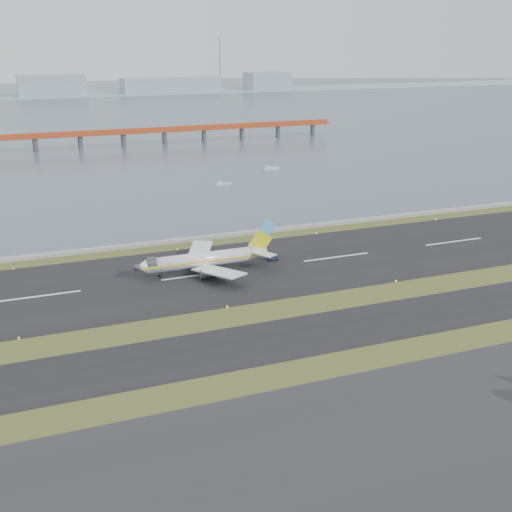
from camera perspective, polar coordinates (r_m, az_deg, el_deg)
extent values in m
plane|color=#364B1A|center=(140.58, -1.58, -5.74)|extent=(1000.00, 1000.00, 0.00)
cube|color=#29292C|center=(97.56, 9.99, -18.21)|extent=(1000.00, 50.00, 0.10)
cube|color=black|center=(130.41, 0.21, -7.76)|extent=(1000.00, 18.00, 0.10)
cube|color=black|center=(167.01, -5.07, -1.72)|extent=(1000.00, 45.00, 0.10)
cube|color=gray|center=(194.36, -7.57, 1.30)|extent=(1000.00, 2.50, 1.00)
cube|color=#4A5B6A|center=(585.06, -17.36, 12.22)|extent=(1400.00, 800.00, 1.30)
cube|color=#AF451E|center=(379.27, -11.74, 10.68)|extent=(260.00, 5.00, 1.60)
cube|color=#AF451E|center=(379.07, -11.76, 10.91)|extent=(260.00, 0.40, 1.40)
cylinder|color=#4C4C51|center=(379.90, -11.70, 10.01)|extent=(2.80, 2.80, 7.00)
cylinder|color=#4C4C51|center=(406.92, 1.96, 10.94)|extent=(2.80, 2.80, 7.00)
cube|color=#98A9B3|center=(744.10, -18.40, 13.34)|extent=(1400.00, 80.00, 1.00)
cube|color=#98A9B3|center=(743.96, -17.70, 14.27)|extent=(70.00, 35.00, 22.00)
cube|color=#98A9B3|center=(764.45, -7.63, 14.83)|extent=(110.00, 35.00, 16.00)
cube|color=#98A9B3|center=(801.53, 1.02, 15.30)|extent=(50.00, 35.00, 20.00)
cylinder|color=#98A9B3|center=(779.86, -3.24, 16.65)|extent=(1.80, 1.80, 60.00)
cylinder|color=white|center=(168.13, -4.96, -0.33)|extent=(28.00, 3.80, 3.80)
cone|color=white|center=(164.75, -10.16, -0.97)|extent=(3.20, 3.80, 3.80)
cone|color=white|center=(172.97, 0.19, 0.40)|extent=(5.00, 3.80, 3.80)
cube|color=yellow|center=(166.39, -4.77, -0.53)|extent=(31.00, 0.06, 0.45)
cube|color=yellow|center=(169.88, -5.14, -0.13)|extent=(31.00, 0.06, 0.45)
cube|color=white|center=(161.30, -3.34, -1.39)|extent=(11.31, 15.89, 1.66)
cube|color=white|center=(176.67, -5.05, 0.38)|extent=(11.31, 15.89, 1.66)
cylinder|color=#3D3E43|center=(163.48, -4.17, -1.58)|extent=(4.20, 2.10, 2.10)
cylinder|color=#3D3E43|center=(174.34, -5.34, -0.30)|extent=(4.20, 2.10, 2.10)
cube|color=yellow|center=(172.36, 0.44, 1.35)|extent=(6.80, 0.35, 6.85)
cube|color=#52BBEA|center=(171.97, 1.03, 2.59)|extent=(4.85, 0.37, 4.90)
cube|color=white|center=(169.57, 0.75, 0.20)|extent=(5.64, 6.80, 0.22)
cube|color=white|center=(176.28, -0.17, 0.93)|extent=(5.64, 6.80, 0.22)
cylinder|color=black|center=(166.64, -8.56, -1.76)|extent=(0.80, 0.28, 0.80)
cylinder|color=black|center=(166.99, -4.16, -1.52)|extent=(1.00, 0.38, 1.00)
cylinder|color=black|center=(172.04, -4.72, -0.91)|extent=(1.00, 0.38, 1.00)
cube|color=#15223B|center=(177.39, 1.47, -0.15)|extent=(3.02, 1.86, 1.09)
cube|color=#3D3E43|center=(177.00, 1.37, 0.06)|extent=(1.37, 1.46, 0.63)
cylinder|color=black|center=(176.52, 1.29, -0.42)|extent=(0.65, 0.32, 0.63)
cylinder|color=black|center=(177.73, 1.08, -0.28)|extent=(0.65, 0.32, 0.63)
cylinder|color=black|center=(177.39, 1.86, -0.32)|extent=(0.65, 0.32, 0.63)
cylinder|color=black|center=(178.60, 1.65, -0.19)|extent=(0.65, 0.32, 0.63)
cube|color=silver|center=(271.08, -2.89, 6.40)|extent=(6.98, 3.52, 0.86)
cube|color=silver|center=(270.78, -3.20, 6.55)|extent=(2.20, 1.91, 0.86)
cube|color=silver|center=(303.17, 1.34, 7.75)|extent=(7.82, 2.77, 0.99)
cube|color=silver|center=(302.32, 1.05, 7.90)|extent=(2.28, 1.86, 0.99)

